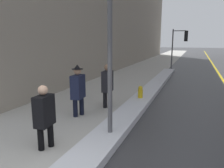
% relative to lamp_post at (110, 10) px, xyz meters
% --- Properties ---
extents(sidewalk_slab, '(4.00, 80.00, 0.01)m').
position_rel_lamp_post_xyz_m(sidewalk_slab, '(-2.31, 12.99, -3.22)').
color(sidewalk_slab, '#B2AFA8').
rests_on(sidewalk_slab, ground).
extents(road_centre_stripe, '(0.16, 80.00, 0.00)m').
position_rel_lamp_post_xyz_m(road_centre_stripe, '(3.69, 12.99, -3.23)').
color(road_centre_stripe, gold).
rests_on(road_centre_stripe, ground).
extents(snow_bank_curb, '(0.83, 17.31, 0.20)m').
position_rel_lamp_post_xyz_m(snow_bank_curb, '(-0.06, 5.05, -3.13)').
color(snow_bank_curb, silver).
rests_on(snow_bank_curb, ground).
extents(lamp_post, '(0.28, 0.28, 5.47)m').
position_rel_lamp_post_xyz_m(lamp_post, '(0.00, 0.00, 0.00)').
color(lamp_post, '#515156').
rests_on(lamp_post, ground).
extents(traffic_light_near, '(1.31, 0.33, 3.50)m').
position_rel_lamp_post_xyz_m(traffic_light_near, '(0.61, 15.30, -0.71)').
color(traffic_light_near, '#515156').
rests_on(traffic_light_near, ground).
extents(pedestrian_nearside, '(0.33, 0.52, 1.55)m').
position_rel_lamp_post_xyz_m(pedestrian_nearside, '(-1.24, -1.01, -2.37)').
color(pedestrian_nearside, black).
rests_on(pedestrian_nearside, ground).
extents(pedestrian_in_glasses, '(0.38, 0.76, 1.76)m').
position_rel_lamp_post_xyz_m(pedestrian_in_glasses, '(-1.66, 1.29, -2.27)').
color(pedestrian_in_glasses, black).
rests_on(pedestrian_in_glasses, ground).
extents(pedestrian_with_shoulder_bag, '(0.36, 0.76, 1.67)m').
position_rel_lamp_post_xyz_m(pedestrian_with_shoulder_bag, '(-1.12, 2.58, -2.31)').
color(pedestrian_with_shoulder_bag, black).
rests_on(pedestrian_with_shoulder_bag, ground).
extents(fire_hydrant, '(0.20, 0.20, 0.70)m').
position_rel_lamp_post_xyz_m(fire_hydrant, '(-0.10, 3.67, -2.89)').
color(fire_hydrant, gold).
rests_on(fire_hydrant, ground).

